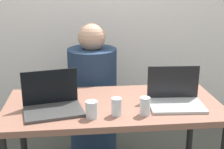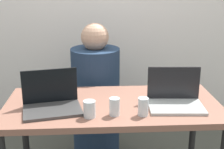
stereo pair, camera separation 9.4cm
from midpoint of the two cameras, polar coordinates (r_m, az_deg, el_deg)
back_wall at (r=3.13m, az=-3.12°, el=11.70°), size 4.50×0.10×2.46m
desk at (r=2.11m, az=-1.08°, el=-7.18°), size 1.43×0.68×0.74m
person_at_center at (r=2.73m, az=-4.50°, el=-4.45°), size 0.49×0.49×1.19m
laptop_front_right at (r=2.08m, az=10.22°, el=-4.08°), size 0.36×0.29×0.24m
laptop_front_left at (r=2.01m, az=-12.20°, el=-5.04°), size 0.40×0.32×0.24m
water_glass_left at (r=1.87m, az=-5.18°, el=-6.60°), size 0.07×0.07×0.10m
water_glass_right at (r=1.91m, az=4.63°, el=-6.00°), size 0.06×0.06×0.11m
water_glass_center at (r=1.90m, az=-0.71°, el=-6.12°), size 0.06×0.06×0.11m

